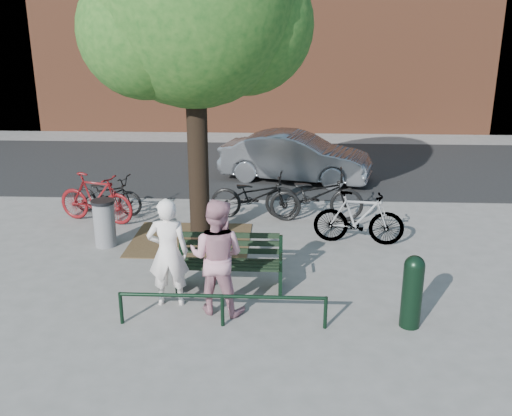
{
  "coord_description": "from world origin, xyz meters",
  "views": [
    {
      "loc": [
        0.83,
        -8.61,
        4.27
      ],
      "look_at": [
        0.39,
        1.0,
        1.11
      ],
      "focal_mm": 40.0,
      "sensor_mm": 36.0,
      "label": 1
    }
  ],
  "objects_px": {
    "litter_bin": "(104,223)",
    "person_right": "(217,257)",
    "bollard": "(412,289)",
    "parked_car": "(295,157)",
    "person_left": "(168,252)",
    "park_bench": "(230,261)",
    "bicycle_c": "(255,196)"
  },
  "relations": [
    {
      "from": "litter_bin",
      "to": "bicycle_c",
      "type": "height_order",
      "value": "bicycle_c"
    },
    {
      "from": "park_bench",
      "to": "litter_bin",
      "type": "xyz_separation_m",
      "value": [
        -2.65,
        1.76,
        0.0
      ]
    },
    {
      "from": "park_bench",
      "to": "person_left",
      "type": "xyz_separation_m",
      "value": [
        -0.9,
        -0.62,
        0.39
      ]
    },
    {
      "from": "bollard",
      "to": "litter_bin",
      "type": "height_order",
      "value": "bollard"
    },
    {
      "from": "person_left",
      "to": "litter_bin",
      "type": "relative_size",
      "value": 1.84
    },
    {
      "from": "park_bench",
      "to": "parked_car",
      "type": "relative_size",
      "value": 0.42
    },
    {
      "from": "litter_bin",
      "to": "person_right",
      "type": "bearing_deg",
      "value": -45.44
    },
    {
      "from": "bollard",
      "to": "litter_bin",
      "type": "distance_m",
      "value": 6.13
    },
    {
      "from": "bollard",
      "to": "parked_car",
      "type": "distance_m",
      "value": 8.11
    },
    {
      "from": "park_bench",
      "to": "bicycle_c",
      "type": "relative_size",
      "value": 0.85
    },
    {
      "from": "parked_car",
      "to": "litter_bin",
      "type": "bearing_deg",
      "value": 157.24
    },
    {
      "from": "bollard",
      "to": "person_right",
      "type": "bearing_deg",
      "value": 173.11
    },
    {
      "from": "park_bench",
      "to": "litter_bin",
      "type": "bearing_deg",
      "value": 146.44
    },
    {
      "from": "person_left",
      "to": "person_right",
      "type": "xyz_separation_m",
      "value": [
        0.78,
        -0.19,
        0.03
      ]
    },
    {
      "from": "litter_bin",
      "to": "parked_car",
      "type": "relative_size",
      "value": 0.23
    },
    {
      "from": "park_bench",
      "to": "parked_car",
      "type": "bearing_deg",
      "value": 79.92
    },
    {
      "from": "person_left",
      "to": "bicycle_c",
      "type": "height_order",
      "value": "person_left"
    },
    {
      "from": "person_left",
      "to": "litter_bin",
      "type": "xyz_separation_m",
      "value": [
        -1.75,
        2.38,
        -0.39
      ]
    },
    {
      "from": "person_right",
      "to": "parked_car",
      "type": "relative_size",
      "value": 0.44
    },
    {
      "from": "parked_car",
      "to": "bicycle_c",
      "type": "bearing_deg",
      "value": 178.55
    },
    {
      "from": "person_left",
      "to": "bollard",
      "type": "bearing_deg",
      "value": 166.89
    },
    {
      "from": "bollard",
      "to": "parked_car",
      "type": "height_order",
      "value": "parked_car"
    },
    {
      "from": "park_bench",
      "to": "bollard",
      "type": "bearing_deg",
      "value": -22.81
    },
    {
      "from": "bollard",
      "to": "bicycle_c",
      "type": "relative_size",
      "value": 0.54
    },
    {
      "from": "person_left",
      "to": "parked_car",
      "type": "relative_size",
      "value": 0.42
    },
    {
      "from": "bollard",
      "to": "parked_car",
      "type": "relative_size",
      "value": 0.27
    },
    {
      "from": "bicycle_c",
      "to": "bollard",
      "type": "bearing_deg",
      "value": -145.5
    },
    {
      "from": "litter_bin",
      "to": "parked_car",
      "type": "xyz_separation_m",
      "value": [
        3.86,
        5.05,
        0.2
      ]
    },
    {
      "from": "person_left",
      "to": "bollard",
      "type": "distance_m",
      "value": 3.7
    },
    {
      "from": "bicycle_c",
      "to": "park_bench",
      "type": "bearing_deg",
      "value": -177.8
    },
    {
      "from": "bollard",
      "to": "parked_car",
      "type": "bearing_deg",
      "value": 100.92
    },
    {
      "from": "bollard",
      "to": "litter_bin",
      "type": "xyz_separation_m",
      "value": [
        -5.4,
        2.91,
        -0.12
      ]
    }
  ]
}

